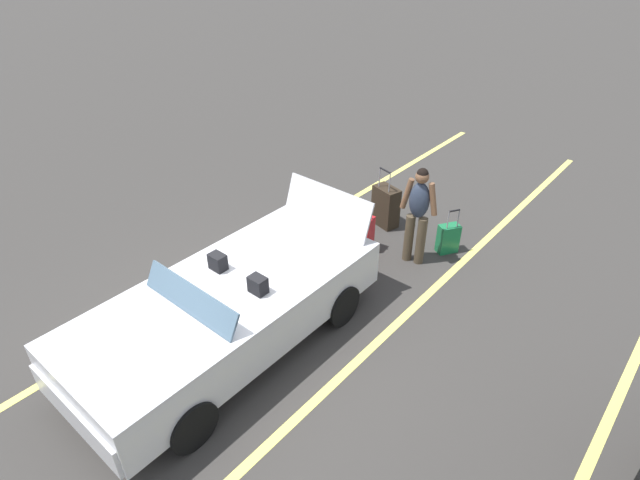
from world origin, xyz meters
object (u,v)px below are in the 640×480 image
at_px(suitcase_small_carryon, 448,238).
at_px(suitcase_large_black, 386,206).
at_px(traveler_person, 418,211).
at_px(convertible_car, 216,317).
at_px(suitcase_medium_bright, 361,232).

bearing_deg(suitcase_small_carryon, suitcase_large_black, 28.63).
bearing_deg(traveler_person, suitcase_small_carryon, 141.44).
bearing_deg(suitcase_large_black, convertible_car, -162.34).
relative_size(convertible_car, suitcase_large_black, 3.74).
bearing_deg(suitcase_medium_bright, convertible_car, 173.26).
bearing_deg(suitcase_large_black, traveler_person, -108.63).
distance_m(suitcase_medium_bright, traveler_person, 1.10).
distance_m(convertible_car, suitcase_medium_bright, 3.15).
height_order(convertible_car, suitcase_large_black, convertible_car).
height_order(suitcase_small_carryon, traveler_person, traveler_person).
distance_m(convertible_car, traveler_person, 3.51).
bearing_deg(suitcase_small_carryon, traveler_person, 95.28).
height_order(suitcase_large_black, traveler_person, traveler_person).
xyz_separation_m(suitcase_large_black, traveler_person, (0.66, 1.00, 0.56)).
xyz_separation_m(suitcase_medium_bright, suitcase_small_carryon, (-0.86, 1.17, -0.06)).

